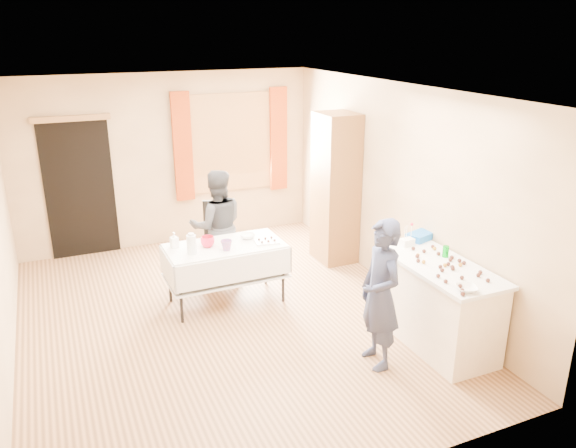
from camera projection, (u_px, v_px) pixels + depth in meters
name	position (u px, v px, depth m)	size (l,w,h in m)	color
floor	(227.00, 319.00, 6.54)	(4.50, 5.50, 0.02)	#9E7047
ceiling	(217.00, 90.00, 5.66)	(4.50, 5.50, 0.02)	white
wall_back	(168.00, 160.00, 8.48)	(4.50, 0.02, 2.60)	tan
wall_front	(347.00, 333.00, 3.72)	(4.50, 0.02, 2.60)	tan
wall_right	(397.00, 190.00, 6.96)	(0.02, 5.50, 2.60)	tan
window_frame	(231.00, 143.00, 8.76)	(1.32, 0.06, 1.52)	olive
window_pane	(231.00, 143.00, 8.75)	(1.20, 0.02, 1.40)	white
curtain_left	(183.00, 147.00, 8.42)	(0.28, 0.06, 1.65)	#9B360F
curtain_right	(278.00, 139.00, 9.01)	(0.28, 0.06, 1.65)	#9B360F
doorway	(80.00, 189.00, 8.07)	(0.95, 0.04, 2.00)	black
door_lintel	(71.00, 118.00, 7.70)	(1.05, 0.06, 0.08)	olive
cabinet	(335.00, 189.00, 7.88)	(0.50, 0.60, 2.12)	brown
counter	(437.00, 304.00, 5.90)	(0.68, 1.44, 0.91)	#F3E2C5
party_table	(226.00, 268.00, 6.80)	(1.44, 0.75, 0.75)	black
chair	(218.00, 251.00, 7.75)	(0.52, 0.52, 0.96)	black
girl	(380.00, 294.00, 5.43)	(0.40, 0.58, 1.53)	#1E2441
woman	(217.00, 226.00, 7.32)	(0.81, 0.68, 1.50)	black
soda_can	(446.00, 251.00, 5.92)	(0.07, 0.07, 0.12)	#009612
mixing_bowl	(467.00, 289.00, 5.17)	(0.25, 0.25, 0.05)	white
foam_block	(407.00, 242.00, 6.24)	(0.15, 0.10, 0.08)	white
blue_basket	(420.00, 236.00, 6.41)	(0.30, 0.20, 0.08)	blue
pitcher	(192.00, 244.00, 6.41)	(0.11, 0.11, 0.22)	silver
cup_red	(208.00, 242.00, 6.62)	(0.18, 0.18, 0.13)	red
cup_rainbow	(227.00, 245.00, 6.52)	(0.14, 0.14, 0.12)	red
small_bowl	(248.00, 236.00, 6.90)	(0.19, 0.19, 0.06)	white
pastry_tray	(267.00, 242.00, 6.77)	(0.28, 0.20, 0.02)	white
bottle	(174.00, 240.00, 6.59)	(0.10, 0.10, 0.19)	white
cake_balls	(446.00, 266.00, 5.67)	(0.53, 1.14, 0.04)	#3F2314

